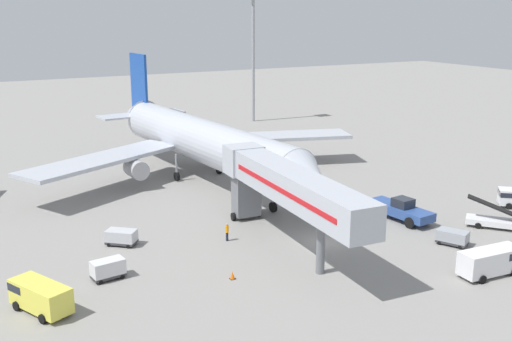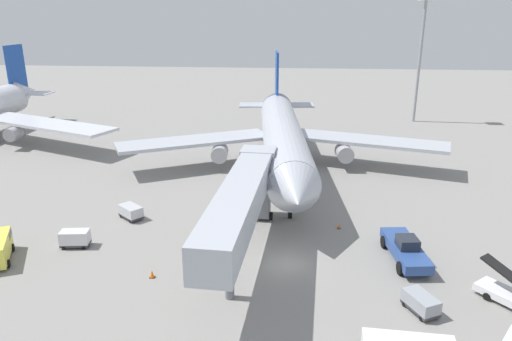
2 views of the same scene
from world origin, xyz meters
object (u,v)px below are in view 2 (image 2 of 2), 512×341
(ground_crew_worker_foreground, at_px, (208,228))
(pushback_tug, at_px, (405,249))
(airplane_at_gate, at_px, (282,135))
(jet_bridge, at_px, (244,197))
(baggage_cart_mid_left, at_px, (421,302))
(safety_cone_alpha, at_px, (339,226))
(baggage_cart_far_left, at_px, (75,238))
(apron_light_mast, at_px, (422,34))
(safety_cone_bravo, at_px, (152,274))
(baggage_cart_mid_right, at_px, (131,211))

(ground_crew_worker_foreground, bearing_deg, pushback_tug, -9.04)
(airplane_at_gate, height_order, jet_bridge, airplane_at_gate)
(baggage_cart_mid_left, height_order, safety_cone_alpha, baggage_cart_mid_left)
(ground_crew_worker_foreground, bearing_deg, baggage_cart_mid_left, -30.70)
(airplane_at_gate, distance_m, baggage_cart_far_left, 30.16)
(pushback_tug, distance_m, baggage_cart_far_left, 29.57)
(jet_bridge, distance_m, baggage_cart_mid_left, 15.96)
(pushback_tug, bearing_deg, airplane_at_gate, 116.10)
(airplane_at_gate, bearing_deg, apron_light_mast, 53.19)
(baggage_cart_mid_left, bearing_deg, apron_light_mast, 78.15)
(ground_crew_worker_foreground, xyz_separation_m, safety_cone_bravo, (-3.14, -7.62, -0.57))
(pushback_tug, distance_m, apron_light_mast, 60.12)
(baggage_cart_far_left, relative_size, baggage_cart_mid_left, 0.89)
(apron_light_mast, bearing_deg, safety_cone_bravo, -119.00)
(pushback_tug, height_order, safety_cone_alpha, pushback_tug)
(airplane_at_gate, xyz_separation_m, ground_crew_worker_foreground, (-6.24, -20.84, -4.03))
(baggage_cart_mid_right, xyz_separation_m, safety_cone_bravo, (5.66, -11.14, -0.46))
(safety_cone_alpha, relative_size, apron_light_mast, 0.02)
(safety_cone_alpha, bearing_deg, safety_cone_bravo, -145.95)
(baggage_cart_mid_left, bearing_deg, baggage_cart_far_left, 165.93)
(jet_bridge, xyz_separation_m, baggage_cart_mid_left, (13.52, -6.94, -4.89))
(baggage_cart_far_left, height_order, safety_cone_bravo, baggage_cart_far_left)
(jet_bridge, relative_size, safety_cone_alpha, 44.71)
(apron_light_mast, bearing_deg, baggage_cart_mid_right, -128.30)
(baggage_cart_mid_left, distance_m, safety_cone_bravo, 20.75)
(airplane_at_gate, bearing_deg, jet_bridge, -95.49)
(jet_bridge, xyz_separation_m, ground_crew_worker_foreground, (-3.91, 3.41, -4.75))
(jet_bridge, bearing_deg, ground_crew_worker_foreground, 138.90)
(pushback_tug, xyz_separation_m, baggage_cart_mid_left, (-0.41, -7.51, -0.30))
(baggage_cart_mid_left, distance_m, safety_cone_alpha, 14.24)
(baggage_cart_far_left, bearing_deg, airplane_at_gate, 53.04)
(safety_cone_alpha, relative_size, safety_cone_bravo, 0.79)
(airplane_at_gate, xyz_separation_m, safety_cone_bravo, (-9.38, -28.46, -4.60))
(jet_bridge, distance_m, baggage_cart_far_left, 16.36)
(baggage_cart_mid_left, xyz_separation_m, safety_cone_bravo, (-20.57, 2.73, -0.43))
(safety_cone_alpha, bearing_deg, ground_crew_worker_foreground, -166.44)
(pushback_tug, relative_size, apron_light_mast, 0.32)
(jet_bridge, relative_size, baggage_cart_mid_left, 7.63)
(baggage_cart_mid_right, bearing_deg, apron_light_mast, 51.70)
(pushback_tug, bearing_deg, safety_cone_bravo, -167.15)
(safety_cone_alpha, bearing_deg, jet_bridge, -143.53)
(airplane_at_gate, relative_size, jet_bridge, 2.08)
(baggage_cart_far_left, bearing_deg, ground_crew_worker_foreground, 14.55)
(safety_cone_bravo, relative_size, apron_light_mast, 0.03)
(apron_light_mast, bearing_deg, baggage_cart_far_left, -126.88)
(jet_bridge, bearing_deg, apron_light_mast, 64.74)
(baggage_cart_mid_right, height_order, ground_crew_worker_foreground, ground_crew_worker_foreground)
(baggage_cart_mid_left, bearing_deg, baggage_cart_mid_right, 152.13)
(baggage_cart_mid_left, relative_size, safety_cone_alpha, 5.86)
(safety_cone_bravo, bearing_deg, apron_light_mast, 61.00)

